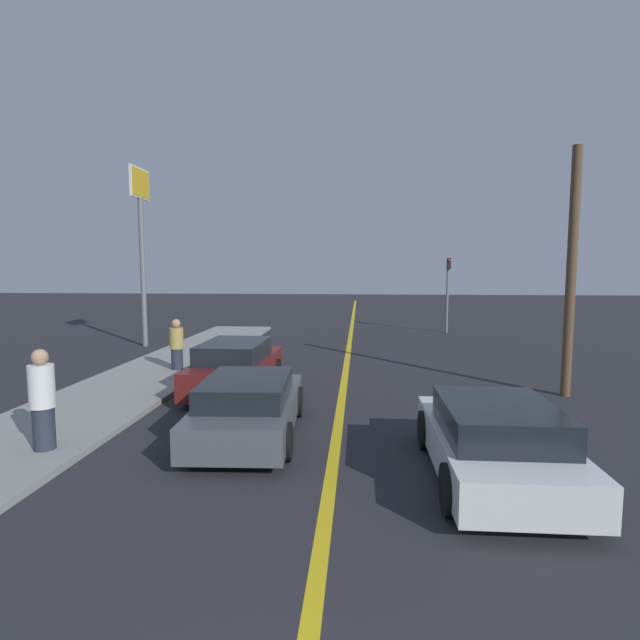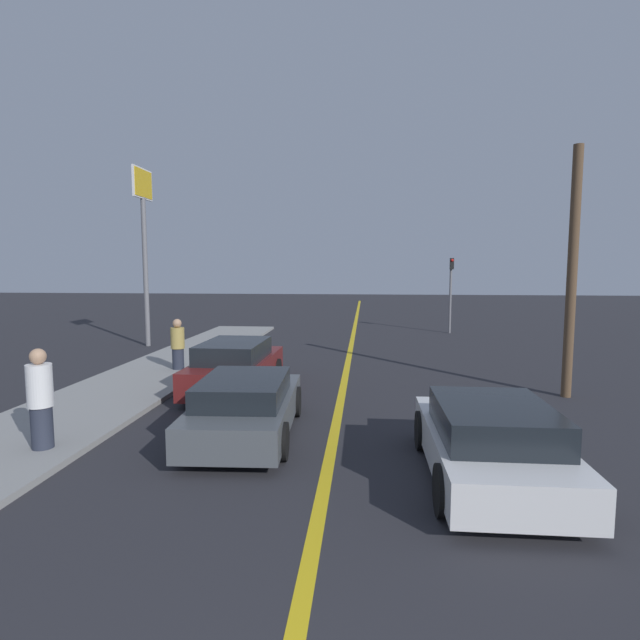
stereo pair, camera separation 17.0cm
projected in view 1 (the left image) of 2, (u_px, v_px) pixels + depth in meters
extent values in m
cube|color=gold|center=(348.00, 351.00, 19.38)|extent=(0.20, 60.00, 0.01)
cube|color=gray|center=(143.00, 379.00, 14.33)|extent=(2.98, 24.90, 0.12)
cube|color=silver|center=(494.00, 448.00, 7.68)|extent=(1.85, 3.93, 0.58)
cube|color=black|center=(498.00, 419.00, 7.43)|extent=(1.62, 2.17, 0.47)
cylinder|color=black|center=(426.00, 430.00, 8.96)|extent=(0.22, 0.69, 0.69)
cylinder|color=black|center=(525.00, 432.00, 8.83)|extent=(0.22, 0.69, 0.69)
cylinder|color=black|center=(451.00, 490.00, 6.55)|extent=(0.22, 0.69, 0.69)
cylinder|color=black|center=(588.00, 494.00, 6.42)|extent=(0.22, 0.69, 0.69)
cube|color=#4C5156|center=(249.00, 411.00, 9.67)|extent=(1.93, 4.15, 0.59)
cube|color=black|center=(247.00, 389.00, 9.41)|extent=(1.63, 2.31, 0.42)
cylinder|color=black|center=(222.00, 401.00, 10.96)|extent=(0.25, 0.67, 0.66)
cylinder|color=black|center=(297.00, 402.00, 10.91)|extent=(0.25, 0.67, 0.66)
cylinder|color=black|center=(188.00, 440.00, 8.45)|extent=(0.25, 0.67, 0.66)
cylinder|color=black|center=(285.00, 442.00, 8.40)|extent=(0.25, 0.67, 0.66)
cube|color=maroon|center=(236.00, 371.00, 13.28)|extent=(1.81, 4.30, 0.68)
cube|color=black|center=(234.00, 351.00, 13.01)|extent=(1.57, 2.37, 0.48)
cylinder|color=black|center=(221.00, 368.00, 14.69)|extent=(0.23, 0.61, 0.61)
cylinder|color=black|center=(276.00, 369.00, 14.53)|extent=(0.23, 0.61, 0.61)
cylinder|color=black|center=(189.00, 390.00, 12.08)|extent=(0.23, 0.61, 0.61)
cylinder|color=black|center=(256.00, 391.00, 11.92)|extent=(0.23, 0.61, 0.61)
cylinder|color=#282D3D|center=(44.00, 428.00, 8.61)|extent=(0.36, 0.36, 0.74)
cylinder|color=silver|center=(42.00, 386.00, 8.53)|extent=(0.42, 0.42, 0.74)
sphere|color=tan|center=(40.00, 357.00, 8.48)|extent=(0.27, 0.27, 0.27)
cylinder|color=#282D3D|center=(177.00, 359.00, 15.39)|extent=(0.35, 0.35, 0.65)
cylinder|color=tan|center=(176.00, 338.00, 15.33)|extent=(0.42, 0.42, 0.65)
sphere|color=tan|center=(176.00, 323.00, 15.28)|extent=(0.27, 0.27, 0.27)
cylinder|color=slate|center=(447.00, 296.00, 24.77)|extent=(0.12, 0.12, 3.71)
cube|color=black|center=(449.00, 264.00, 24.42)|extent=(0.18, 0.18, 0.55)
sphere|color=red|center=(449.00, 260.00, 24.32)|extent=(0.14, 0.14, 0.14)
cylinder|color=slate|center=(143.00, 273.00, 20.40)|extent=(0.20, 0.20, 6.08)
cube|color=silver|center=(139.00, 183.00, 20.02)|extent=(0.08, 1.66, 1.22)
cube|color=gold|center=(139.00, 183.00, 20.02)|extent=(0.12, 1.54, 1.10)
cylinder|color=brown|center=(571.00, 274.00, 12.35)|extent=(0.24, 0.24, 6.20)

